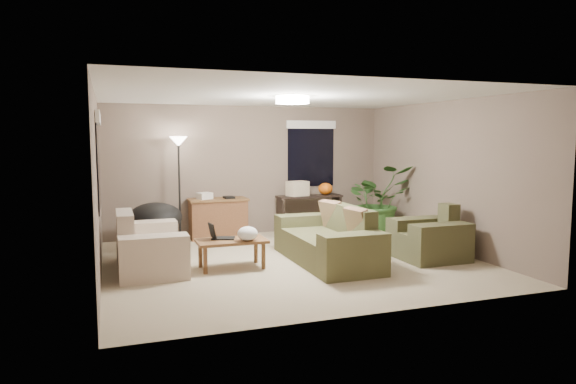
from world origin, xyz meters
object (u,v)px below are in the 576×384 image
object	(u,v)px
armchair	(429,240)
cat_scratching_post	(423,239)
floor_lamp	(179,154)
houseplant	(377,209)
desk	(218,218)
papasan_chair	(155,222)
loveseat	(148,249)
main_sofa	(329,243)
console_table	(309,211)
coffee_table	(232,244)

from	to	relation	value
armchair	cat_scratching_post	distance (m)	0.51
floor_lamp	houseplant	distance (m)	3.85
desk	papasan_chair	distance (m)	1.37
houseplant	floor_lamp	bearing A→B (deg)	168.32
loveseat	cat_scratching_post	xyz separation A→B (m)	(4.40, -0.31, -0.08)
floor_lamp	cat_scratching_post	bearing A→B (deg)	-30.52
papasan_chair	floor_lamp	bearing A→B (deg)	47.85
main_sofa	houseplant	bearing A→B (deg)	42.45
main_sofa	floor_lamp	bearing A→B (deg)	129.89
loveseat	floor_lamp	distance (m)	2.38
main_sofa	cat_scratching_post	size ratio (longest dim) A/B	4.40
desk	console_table	xyz separation A→B (m)	(1.82, -0.06, 0.06)
coffee_table	cat_scratching_post	size ratio (longest dim) A/B	2.00
main_sofa	loveseat	size ratio (longest dim) A/B	1.38
armchair	loveseat	bearing A→B (deg)	169.61
papasan_chair	houseplant	bearing A→B (deg)	-3.01
coffee_table	console_table	bearing A→B (deg)	46.83
console_table	houseplant	bearing A→B (deg)	-36.55
armchair	desk	world-z (taller)	armchair
main_sofa	floor_lamp	world-z (taller)	floor_lamp
loveseat	console_table	size ratio (longest dim) A/B	1.23
houseplant	coffee_table	bearing A→B (deg)	-155.62
loveseat	houseplant	distance (m)	4.48
coffee_table	desk	size ratio (longest dim) A/B	0.91
desk	console_table	size ratio (longest dim) A/B	0.85
houseplant	armchair	bearing A→B (deg)	-93.95
console_table	floor_lamp	bearing A→B (deg)	-178.86
console_table	papasan_chair	bearing A→B (deg)	-169.07
desk	papasan_chair	bearing A→B (deg)	-152.02
papasan_chair	houseplant	distance (m)	4.12
loveseat	papasan_chair	world-z (taller)	loveseat
coffee_table	papasan_chair	xyz separation A→B (m)	(-0.92, 1.66, 0.11)
main_sofa	coffee_table	world-z (taller)	main_sofa
console_table	houseplant	world-z (taller)	houseplant
console_table	coffee_table	bearing A→B (deg)	-133.17
main_sofa	coffee_table	xyz separation A→B (m)	(-1.49, 0.11, 0.06)
papasan_chair	coffee_table	bearing A→B (deg)	-60.89
main_sofa	floor_lamp	xyz separation A→B (m)	(-1.93, 2.30, 1.30)
loveseat	armchair	size ratio (longest dim) A/B	1.60
main_sofa	houseplant	world-z (taller)	houseplant
houseplant	papasan_chair	bearing A→B (deg)	176.99
floor_lamp	papasan_chair	bearing A→B (deg)	-132.15
console_table	papasan_chair	size ratio (longest dim) A/B	1.15
papasan_chair	floor_lamp	xyz separation A→B (m)	(0.48, 0.53, 1.13)
loveseat	console_table	xyz separation A→B (m)	(3.25, 1.92, 0.14)
coffee_table	console_table	world-z (taller)	console_table
desk	armchair	bearing A→B (deg)	-44.70
desk	houseplant	xyz separation A→B (m)	(2.90, -0.86, 0.16)
desk	houseplant	bearing A→B (deg)	-16.44
desk	cat_scratching_post	world-z (taller)	desk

